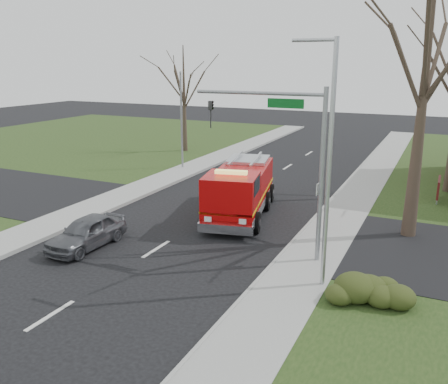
% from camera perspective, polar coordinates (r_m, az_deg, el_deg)
% --- Properties ---
extents(ground, '(120.00, 120.00, 0.00)m').
position_cam_1_polar(ground, '(20.35, -8.16, -6.84)').
color(ground, black).
rests_on(ground, ground).
extents(sidewalk_right, '(2.40, 80.00, 0.15)m').
position_cam_1_polar(sidewalk_right, '(17.91, 8.94, -9.81)').
color(sidewalk_right, gray).
rests_on(sidewalk_right, ground).
extents(sidewalk_left, '(2.40, 80.00, 0.15)m').
position_cam_1_polar(sidewalk_left, '(24.12, -20.63, -3.93)').
color(sidewalk_left, gray).
rests_on(sidewalk_left, ground).
extents(health_center_sign, '(0.12, 2.00, 1.40)m').
position_cam_1_polar(health_center_sign, '(28.95, 24.39, 0.47)').
color(health_center_sign, '#4B1112').
rests_on(health_center_sign, ground).
extents(hedge_corner, '(2.80, 2.00, 0.90)m').
position_cam_1_polar(hedge_corner, '(16.33, 17.61, -11.02)').
color(hedge_corner, '#2D3914').
rests_on(hedge_corner, lawn_right).
extents(bare_tree_near, '(6.00, 6.00, 12.00)m').
position_cam_1_polar(bare_tree_near, '(21.67, 23.15, 13.59)').
color(bare_tree_near, '#32271D').
rests_on(bare_tree_near, ground).
extents(bare_tree_left, '(4.50, 4.50, 9.00)m').
position_cam_1_polar(bare_tree_left, '(41.19, -4.85, 12.43)').
color(bare_tree_left, '#32271D').
rests_on(bare_tree_left, ground).
extents(traffic_signal_mast, '(5.29, 0.18, 6.80)m').
position_cam_1_polar(traffic_signal_mast, '(18.19, 7.89, 5.95)').
color(traffic_signal_mast, gray).
rests_on(traffic_signal_mast, ground).
extents(streetlight_pole, '(1.48, 0.16, 8.40)m').
position_cam_1_polar(streetlight_pole, '(15.83, 12.35, 3.76)').
color(streetlight_pole, '#B7BABF').
rests_on(streetlight_pole, ground).
extents(utility_pole_far, '(0.14, 0.14, 7.00)m').
position_cam_1_polar(utility_pole_far, '(34.59, -5.13, 8.44)').
color(utility_pole_far, gray).
rests_on(utility_pole_far, ground).
extents(fire_engine, '(4.01, 7.54, 2.89)m').
position_cam_1_polar(fire_engine, '(24.03, 1.95, 0.09)').
color(fire_engine, '#B80809').
rests_on(fire_engine, ground).
extents(parked_car_maroon, '(1.67, 3.96, 1.34)m').
position_cam_1_polar(parked_car_maroon, '(21.00, -16.17, -4.65)').
color(parked_car_maroon, '#4D4F54').
rests_on(parked_car_maroon, ground).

